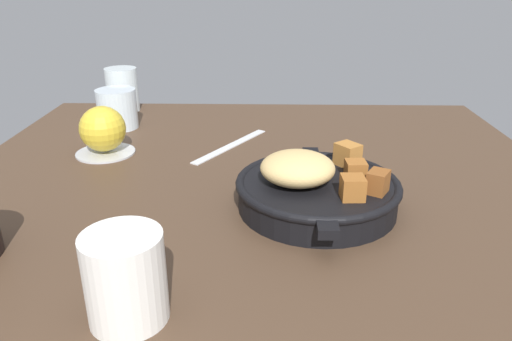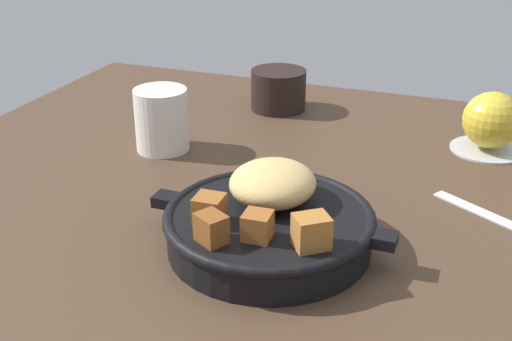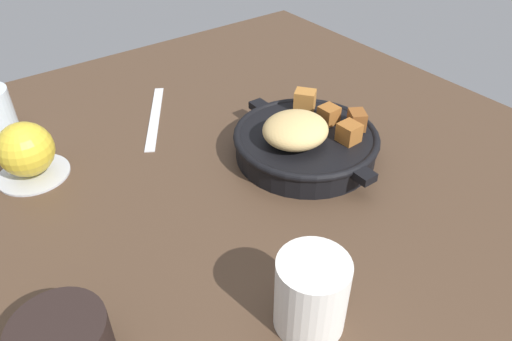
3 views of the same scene
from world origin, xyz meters
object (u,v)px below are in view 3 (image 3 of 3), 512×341
(red_apple, at_px, (25,149))
(ceramic_mug_white, at_px, (311,294))
(butter_knife, at_px, (155,117))
(cast_iron_skillet, at_px, (305,140))

(red_apple, relative_size, ceramic_mug_white, 0.90)
(red_apple, xyz_separation_m, butter_knife, (0.04, -0.22, -0.04))
(red_apple, bearing_deg, cast_iron_skillet, -119.87)
(cast_iron_skillet, height_order, ceramic_mug_white, ceramic_mug_white)
(red_apple, distance_m, butter_knife, 0.22)
(butter_knife, xyz_separation_m, ceramic_mug_white, (-0.47, 0.06, 0.04))
(red_apple, relative_size, butter_knife, 0.37)
(cast_iron_skillet, xyz_separation_m, butter_knife, (0.24, 0.13, -0.03))
(butter_knife, height_order, ceramic_mug_white, ceramic_mug_white)
(butter_knife, bearing_deg, ceramic_mug_white, -155.90)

